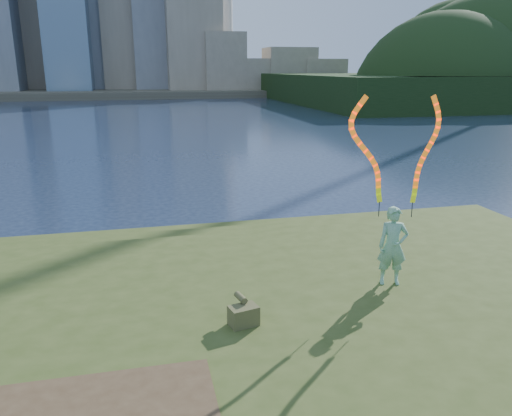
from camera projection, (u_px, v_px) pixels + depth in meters
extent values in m
plane|color=#17233B|center=(228.00, 343.00, 9.19)|extent=(320.00, 320.00, 0.00)
cube|color=#394819|center=(255.00, 399.00, 7.02)|extent=(17.00, 15.00, 0.30)
cube|color=#394819|center=(251.00, 375.00, 7.14)|extent=(14.00, 12.00, 0.30)
cube|color=#4D4738|center=(143.00, 91.00, 98.06)|extent=(320.00, 40.00, 1.20)
cube|color=black|center=(510.00, 87.00, 76.98)|extent=(70.00, 42.00, 4.00)
imported|color=#207A44|center=(393.00, 246.00, 9.63)|extent=(0.65, 0.52, 1.56)
cylinder|color=black|center=(379.00, 209.00, 9.56)|extent=(0.02, 0.02, 0.30)
cylinder|color=black|center=(412.00, 210.00, 9.52)|extent=(0.02, 0.02, 0.30)
cube|color=#454125|center=(244.00, 316.00, 8.21)|extent=(0.52, 0.41, 0.33)
cylinder|color=#454125|center=(241.00, 298.00, 8.35)|extent=(0.18, 0.33, 0.11)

